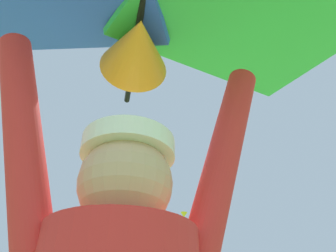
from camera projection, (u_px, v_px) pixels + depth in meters
name	position (u px, v px, depth m)	size (l,w,h in m)	color
distant_kite_yellow_high_left	(184.00, 215.00, 32.29)	(0.97, 0.96, 1.55)	yellow
distant_kite_red_high_right	(159.00, 246.00, 19.72)	(0.85, 0.85, 0.26)	red
distant_kite_magenta_low_right	(67.00, 241.00, 25.91)	(1.62, 1.63, 2.99)	#DB2393
distant_kite_blue_low_left	(166.00, 133.00, 30.10)	(0.76, 0.80, 0.44)	blue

